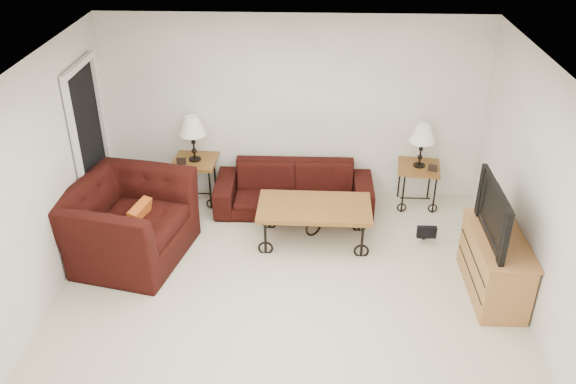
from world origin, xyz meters
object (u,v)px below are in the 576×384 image
object	(u,v)px
side_table_left	(197,180)
side_table_right	(417,186)
backpack	(425,223)
sofa	(294,189)
lamp_left	(193,139)
lamp_right	(421,146)
armchair	(127,222)
coffee_table	(314,224)
tv_stand	(494,265)
television	(503,213)

from	to	relation	value
side_table_left	side_table_right	size ratio (longest dim) A/B	1.05
backpack	side_table_left	bearing A→B (deg)	176.71
sofa	side_table_right	distance (m)	1.65
lamp_left	lamp_right	xyz separation A→B (m)	(2.98, 0.00, -0.04)
sofa	lamp_right	bearing A→B (deg)	6.24
armchair	side_table_left	bearing A→B (deg)	-10.50
coffee_table	armchair	world-z (taller)	armchair
sofa	lamp_right	world-z (taller)	lamp_right
sofa	tv_stand	xyz separation A→B (m)	(2.20, -1.66, 0.05)
lamp_right	backpack	world-z (taller)	lamp_right
side_table_left	television	xyz separation A→B (m)	(3.52, -1.84, 0.69)
sofa	coffee_table	size ratio (longest dim) A/B	1.53
side_table_left	backpack	world-z (taller)	side_table_left
side_table_right	side_table_left	bearing A→B (deg)	180.00
sofa	backpack	distance (m)	1.77
lamp_right	tv_stand	bearing A→B (deg)	-73.16
side_table_right	coffee_table	world-z (taller)	side_table_right
coffee_table	side_table_right	bearing A→B (deg)	34.73
coffee_table	television	size ratio (longest dim) A/B	1.31
side_table_left	coffee_table	size ratio (longest dim) A/B	0.46
sofa	backpack	size ratio (longest dim) A/B	4.44
lamp_right	backpack	xyz separation A→B (m)	(-0.01, -0.86, -0.65)
side_table_left	tv_stand	xyz separation A→B (m)	(3.54, -1.84, 0.04)
tv_stand	backpack	bearing A→B (deg)	119.93
side_table_left	armchair	world-z (taller)	armchair
side_table_left	backpack	size ratio (longest dim) A/B	1.33
lamp_right	tv_stand	distance (m)	2.00
side_table_right	lamp_right	size ratio (longest dim) A/B	1.00
side_table_right	sofa	bearing A→B (deg)	-173.76
side_table_left	backpack	bearing A→B (deg)	-16.11
side_table_right	armchair	xyz separation A→B (m)	(-3.55, -1.33, 0.16)
side_table_left	lamp_left	xyz separation A→B (m)	(0.00, 0.00, 0.62)
sofa	side_table_right	world-z (taller)	sofa
television	tv_stand	bearing A→B (deg)	90.00
television	backpack	size ratio (longest dim) A/B	2.23
side_table_right	television	size ratio (longest dim) A/B	0.57
coffee_table	tv_stand	size ratio (longest dim) A/B	1.17
lamp_left	tv_stand	xyz separation A→B (m)	(3.54, -1.84, -0.58)
side_table_left	television	bearing A→B (deg)	-27.66
sofa	side_table_left	distance (m)	1.35
television	sofa	bearing A→B (deg)	-127.32
armchair	sofa	bearing A→B (deg)	-46.27
lamp_left	backpack	bearing A→B (deg)	-16.11
sofa	side_table_right	xyz separation A→B (m)	(1.64, 0.18, -0.01)
side_table_right	lamp_right	xyz separation A→B (m)	(0.00, 0.00, 0.59)
television	backpack	world-z (taller)	television
side_table_left	lamp_left	size ratio (longest dim) A/B	1.00
lamp_right	television	distance (m)	1.92
television	armchair	bearing A→B (deg)	-97.22
armchair	tv_stand	distance (m)	4.14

